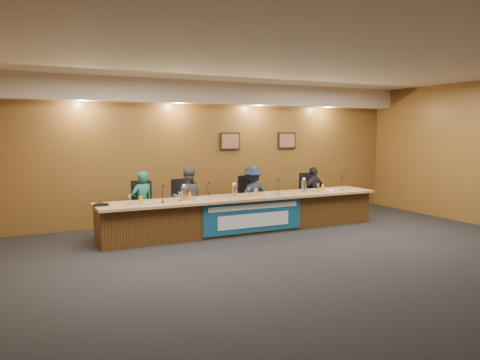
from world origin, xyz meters
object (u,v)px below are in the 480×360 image
object	(u,v)px
panelist_c	(252,195)
office_chair_b	(186,207)
carafe_left	(184,193)
carafe_mid	(234,191)
panelist_d	(314,193)
carafe_right	(304,186)
panelist_a	(142,203)
panelist_b	(188,199)
dais_body	(245,215)
office_chair_c	(250,202)
office_chair_a	(141,211)
office_chair_d	(311,198)
banner	(254,216)
speakerphone	(100,204)

from	to	relation	value
panelist_c	office_chair_b	size ratio (longest dim) A/B	2.73
carafe_left	carafe_mid	distance (m)	1.10
panelist_d	carafe_right	world-z (taller)	panelist_d
panelist_a	panelist_b	world-z (taller)	panelist_b
dais_body	panelist_d	distance (m)	2.27
dais_body	office_chair_c	size ratio (longest dim) A/B	12.50
office_chair_c	office_chair_a	bearing A→B (deg)	-174.69
panelist_a	office_chair_a	distance (m)	0.20
dais_body	office_chair_b	distance (m)	1.26
office_chair_b	carafe_mid	size ratio (longest dim) A/B	2.08
panelist_b	office_chair_d	distance (m)	3.21
office_chair_b	office_chair_d	size ratio (longest dim) A/B	1.00
panelist_d	office_chair_a	world-z (taller)	panelist_d
office_chair_c	dais_body	bearing A→B (deg)	-120.13
panelist_c	office_chair_d	world-z (taller)	panelist_c
office_chair_c	carafe_mid	bearing A→B (deg)	-132.19
panelist_b	carafe_mid	bearing A→B (deg)	155.31
office_chair_c	carafe_mid	world-z (taller)	carafe_mid
banner	office_chair_b	bearing A→B (deg)	132.94
banner	panelist_a	xyz separation A→B (m)	(-2.01, 1.02, 0.27)
office_chair_b	carafe_right	distance (m)	2.62
panelist_c	office_chair_d	xyz separation A→B (m)	(1.67, 0.10, -0.18)
panelist_a	carafe_mid	distance (m)	1.88
carafe_left	speakerphone	xyz separation A→B (m)	(-1.60, -0.03, -0.10)
dais_body	office_chair_b	bearing A→B (deg)	145.99
carafe_mid	office_chair_c	bearing A→B (deg)	42.51
panelist_c	office_chair_b	distance (m)	1.55
office_chair_d	carafe_right	xyz separation A→B (m)	(-0.72, -0.74, 0.40)
panelist_c	carafe_mid	bearing A→B (deg)	28.70
banner	panelist_c	distance (m)	1.16
carafe_left	panelist_b	bearing A→B (deg)	63.32
banner	panelist_a	size ratio (longest dim) A/B	1.69
carafe_left	speakerphone	distance (m)	1.60
panelist_c	carafe_mid	xyz separation A→B (m)	(-0.73, -0.57, 0.21)
office_chair_b	office_chair_c	world-z (taller)	same
banner	office_chair_c	xyz separation A→B (m)	(0.50, 1.12, 0.10)
dais_body	panelist_a	distance (m)	2.12
panelist_a	carafe_left	size ratio (longest dim) A/B	5.16
carafe_right	speakerphone	distance (m)	4.38
office_chair_a	carafe_left	xyz separation A→B (m)	(0.67, -0.69, 0.40)
office_chair_a	carafe_right	distance (m)	3.56
panelist_b	office_chair_b	bearing A→B (deg)	-79.38
panelist_b	office_chair_a	xyz separation A→B (m)	(-0.97, 0.10, -0.20)
banner	office_chair_a	size ratio (longest dim) A/B	4.58
office_chair_d	carafe_left	distance (m)	3.59
banner	speakerphone	xyz separation A→B (m)	(-2.94, 0.39, 0.40)
office_chair_d	carafe_right	world-z (taller)	carafe_right
panelist_a	office_chair_a	xyz separation A→B (m)	(0.00, 0.10, -0.17)
panelist_a	panelist_d	bearing A→B (deg)	164.15
office_chair_d	speakerphone	xyz separation A→B (m)	(-5.11, -0.73, 0.30)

